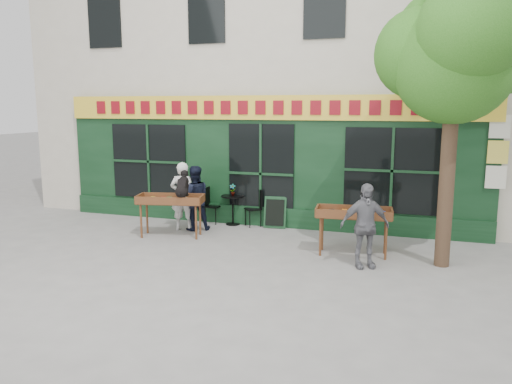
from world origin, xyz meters
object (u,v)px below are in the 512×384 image
at_px(book_cart_center, 170,202).
at_px(woman, 183,196).
at_px(book_cart_right, 354,216).
at_px(bistro_table, 233,204).
at_px(dog, 183,183).
at_px(man_left, 194,198).
at_px(man_right, 365,226).

height_order(book_cart_center, woman, woman).
distance_m(book_cart_right, bistro_table, 3.73).
height_order(dog, woman, woman).
relative_size(bistro_table, man_left, 0.47).
relative_size(book_cart_right, man_left, 0.97).
xyz_separation_m(woman, book_cart_right, (4.26, -0.81, -0.02)).
distance_m(bistro_table, man_left, 1.10).
distance_m(book_cart_center, dog, 0.59).
distance_m(woman, bistro_table, 1.35).
distance_m(book_cart_center, bistro_table, 1.85).
bearing_deg(dog, woman, 104.22).
height_order(woman, book_cart_right, woman).
bearing_deg(man_right, book_cart_right, 86.16).
bearing_deg(man_right, man_left, 133.40).
bearing_deg(book_cart_center, dog, -20.47).
distance_m(dog, man_left, 0.94).
height_order(dog, man_right, man_right).
bearing_deg(woman, man_left, -173.07).
bearing_deg(woman, book_cart_center, 77.66).
relative_size(book_cart_right, man_right, 0.96).
relative_size(dog, book_cart_right, 0.39).
xyz_separation_m(dog, book_cart_right, (3.91, -0.11, -0.47)).
bearing_deg(man_right, woman, 135.54).
bearing_deg(man_left, bistro_table, -162.48).
relative_size(dog, bistro_table, 0.79).
distance_m(book_cart_center, man_right, 4.65).
relative_size(dog, man_right, 0.37).
distance_m(woman, book_cart_right, 4.34).
relative_size(woman, book_cart_right, 1.09).
distance_m(book_cart_right, man_right, 0.81).
bearing_deg(dog, book_cart_center, 159.53).
xyz_separation_m(woman, man_left, (0.26, 0.09, -0.05)).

